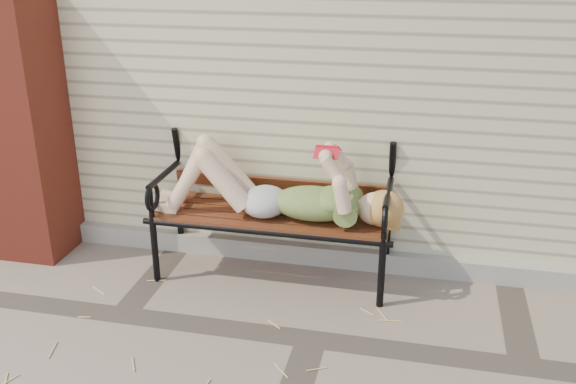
# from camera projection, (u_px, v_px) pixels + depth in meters

# --- Properties ---
(ground) EXTENTS (80.00, 80.00, 0.00)m
(ground) POSITION_uv_depth(u_px,v_px,m) (311.00, 339.00, 3.93)
(ground) COLOR #7C6B5F
(ground) RESTS_ON ground
(house_wall) EXTENTS (8.00, 4.00, 3.00)m
(house_wall) POSITION_uv_depth(u_px,v_px,m) (371.00, 26.00, 6.09)
(house_wall) COLOR beige
(house_wall) RESTS_ON ground
(foundation_strip) EXTENTS (8.00, 0.10, 0.15)m
(foundation_strip) POSITION_uv_depth(u_px,v_px,m) (335.00, 256.00, 4.78)
(foundation_strip) COLOR #9A958B
(foundation_strip) RESTS_ON ground
(brick_pillar) EXTENTS (0.50, 0.50, 2.00)m
(brick_pillar) POSITION_uv_depth(u_px,v_px,m) (23.00, 126.00, 4.69)
(brick_pillar) COLOR maroon
(brick_pillar) RESTS_ON ground
(garden_bench) EXTENTS (1.80, 0.72, 1.17)m
(garden_bench) POSITION_uv_depth(u_px,v_px,m) (276.00, 187.00, 4.52)
(garden_bench) COLOR black
(garden_bench) RESTS_ON ground
(reading_woman) EXTENTS (1.70, 0.39, 0.53)m
(reading_woman) POSITION_uv_depth(u_px,v_px,m) (273.00, 189.00, 4.37)
(reading_woman) COLOR #093B43
(reading_woman) RESTS_ON ground
(straw_scatter) EXTENTS (2.95, 1.76, 0.01)m
(straw_scatter) POSITION_uv_depth(u_px,v_px,m) (140.00, 341.00, 3.90)
(straw_scatter) COLOR #E4C16F
(straw_scatter) RESTS_ON ground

